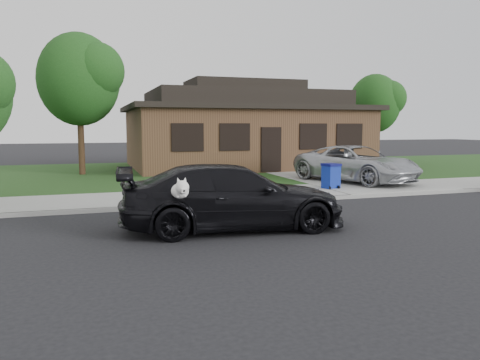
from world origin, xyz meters
name	(u,v)px	position (x,y,z in m)	size (l,w,h in m)	color
ground	(289,229)	(0.00, 0.00, 0.00)	(120.00, 120.00, 0.00)	black
sidewalk	(226,196)	(0.00, 5.00, 0.06)	(60.00, 3.00, 0.12)	gray
curb	(241,203)	(0.00, 3.50, 0.06)	(60.00, 0.12, 0.12)	gray
lawn	(180,173)	(0.00, 13.00, 0.07)	(60.00, 13.00, 0.13)	#193814
driveway	(318,175)	(6.00, 10.00, 0.07)	(4.50, 13.00, 0.14)	gray
sedan	(233,197)	(-1.21, 0.41, 0.74)	(5.22, 2.62, 1.47)	black
minivan	(356,164)	(5.81, 6.50, 0.85)	(2.37, 5.14, 1.43)	#ACAEB3
recycling_bin	(331,176)	(3.92, 5.12, 0.57)	(0.63, 0.63, 0.89)	navy
house	(244,130)	(4.00, 15.00, 2.13)	(12.60, 8.60, 4.65)	#422B1C
tree_0	(83,78)	(-4.34, 12.88, 4.48)	(3.78, 3.60, 6.34)	#332114
tree_1	(378,102)	(12.14, 14.40, 3.71)	(3.15, 3.00, 5.25)	#332114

